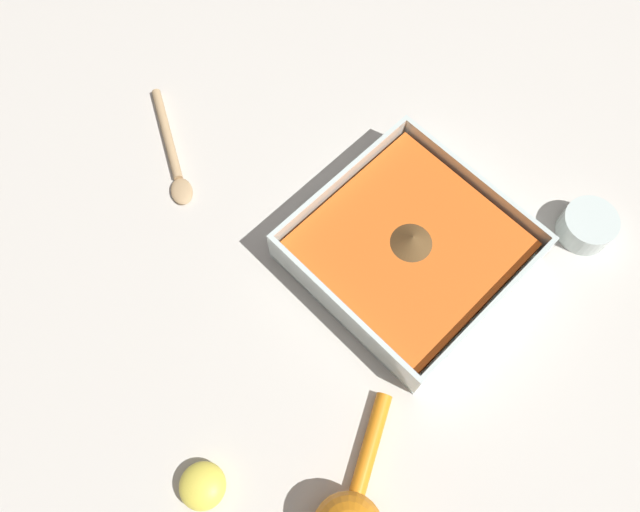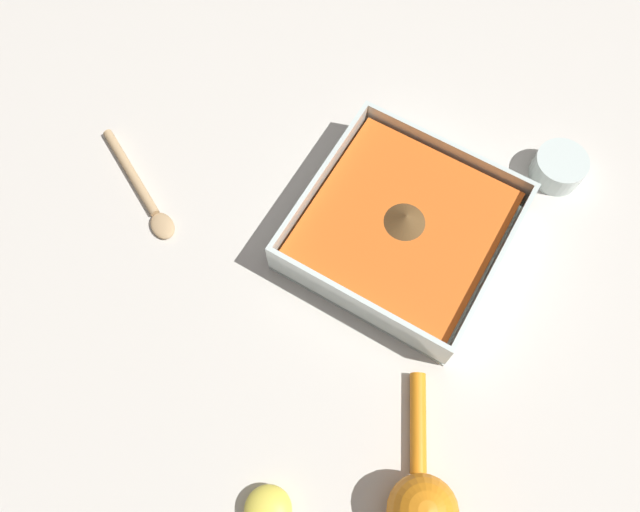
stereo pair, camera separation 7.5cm
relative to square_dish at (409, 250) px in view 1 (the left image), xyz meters
The scene contains 5 objects.
ground_plane 0.05m from the square_dish, 44.69° to the right, with size 4.00×4.00×0.00m, color beige.
square_dish is the anchor object (origin of this frame).
spice_bowl 0.23m from the square_dish, 35.60° to the right, with size 0.07×0.07×0.04m.
lemon_half 0.36m from the square_dish, behind, with size 0.05×0.05×0.03m.
wooden_spoon 0.34m from the square_dish, 109.55° to the left, with size 0.10×0.17×0.01m.
Camera 1 is at (-0.32, -0.11, 0.72)m, focal length 35.00 mm.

